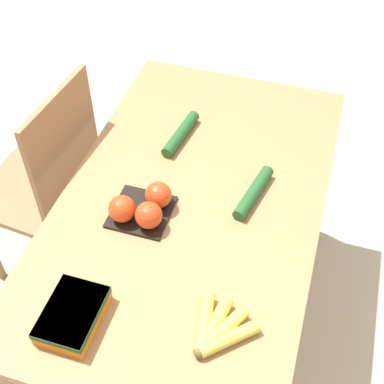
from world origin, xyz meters
name	(u,v)px	position (x,y,z in m)	size (l,w,h in m)	color
ground_plane	(192,319)	(0.00, 0.00, 0.00)	(12.00, 12.00, 0.00)	#B7A88E
dining_table	(192,220)	(0.00, 0.00, 0.65)	(1.38, 0.81, 0.75)	#9E7044
chair	(48,186)	(0.11, 0.62, 0.50)	(0.46, 0.44, 0.97)	#8E6642
banana_bunch	(217,330)	(-0.43, -0.20, 0.77)	(0.18, 0.17, 0.03)	brown
tomato_pack	(143,207)	(-0.12, 0.12, 0.79)	(0.18, 0.18, 0.09)	black
carrot_bag	(72,315)	(-0.50, 0.17, 0.78)	(0.19, 0.14, 0.05)	orange
cucumber_near	(181,134)	(0.26, 0.12, 0.77)	(0.23, 0.07, 0.04)	#1E5123
cucumber_far	(254,193)	(0.06, -0.18, 0.77)	(0.23, 0.09, 0.04)	#1E5123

